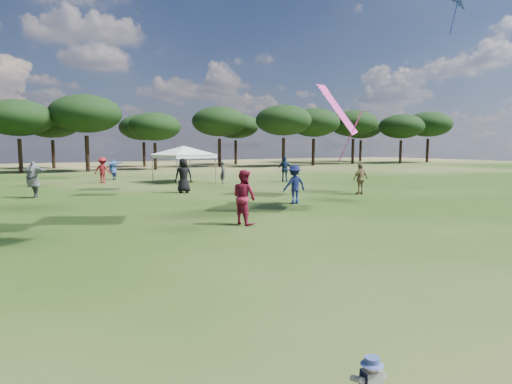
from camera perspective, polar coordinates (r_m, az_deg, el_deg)
tree_line at (r=48.88m, az=-23.31°, el=9.04°), size 108.78×17.63×7.77m
tent_right at (r=30.57m, az=-9.63°, el=5.84°), size 6.60×6.60×2.86m
toddler at (r=4.83m, az=14.98°, el=-23.26°), size 0.34×0.37×0.49m
festival_crowd at (r=23.38m, az=-24.19°, el=1.51°), size 29.49×22.35×1.92m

